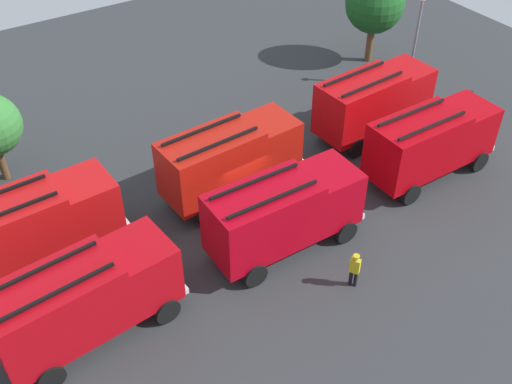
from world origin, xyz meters
name	(u,v)px	position (x,y,z in m)	size (l,w,h in m)	color
ground_plane	(256,214)	(0.00, 0.00, 0.00)	(55.43, 55.43, 0.00)	#2D3033
fire_truck_0	(85,298)	(-9.20, -2.46, 2.15)	(7.40, 3.30, 3.88)	#AB0810
fire_truck_1	(284,211)	(-0.21, -2.53, 2.15)	(7.22, 2.80, 3.88)	#AC0412
fire_truck_2	(431,141)	(9.08, -2.18, 2.15)	(7.20, 2.75, 3.88)	#AD030B
fire_truck_3	(34,224)	(-9.53, 2.57, 2.15)	(7.29, 3.00, 3.88)	#B90F11
fire_truck_4	(230,158)	(-0.12, 2.11, 2.15)	(7.33, 3.10, 3.88)	#AE160D
fire_truck_5	(374,100)	(9.31, 2.37, 2.15)	(7.33, 3.10, 3.88)	#B6080D
firefighter_0	(355,269)	(0.99, -6.02, 0.98)	(0.42, 0.48, 1.75)	black
firefighter_1	(469,102)	(15.36, 0.62, 0.90)	(0.46, 0.47, 1.63)	black
firefighter_2	(467,118)	(13.80, -0.57, 1.00)	(0.48, 0.37, 1.77)	black
firefighter_3	(377,90)	(11.68, 4.58, 0.96)	(0.44, 0.48, 1.72)	black
tree_3	(375,4)	(15.12, 9.17, 4.00)	(3.83, 3.83, 5.94)	brown
traffic_cone_0	(442,131)	(12.53, -0.08, 0.30)	(0.42, 0.42, 0.59)	#F2600C
lamppost	(417,34)	(15.07, 5.23, 3.48)	(0.36, 0.36, 5.87)	slate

